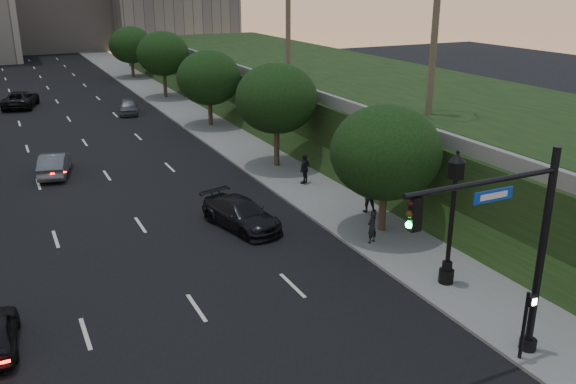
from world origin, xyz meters
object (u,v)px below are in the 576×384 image
sedan_far_left (21,99)px  sedan_far_right (128,106)px  sedan_mid_left (55,164)px  pedestrian_b (368,195)px  traffic_signal_mast (516,257)px  street_lamp (451,225)px  pedestrian_c (305,169)px  sedan_near_right (241,214)px  pedestrian_a (372,227)px

sedan_far_left → sedan_far_right: size_ratio=1.41×
sedan_mid_left → pedestrian_b: (13.88, -14.16, 0.35)m
sedan_far_left → sedan_mid_left: bearing=106.1°
sedan_far_left → traffic_signal_mast: bearing=117.3°
street_lamp → pedestrian_c: street_lamp is taller
sedan_far_right → traffic_signal_mast: bearing=-75.1°
sedan_near_right → pedestrian_b: (6.59, -1.20, 0.36)m
traffic_signal_mast → street_lamp: bearing=70.3°
pedestrian_b → sedan_far_right: bearing=-52.3°
pedestrian_a → sedan_mid_left: bearing=-74.8°
sedan_far_left → street_lamp: bearing=120.5°
street_lamp → pedestrian_b: bearing=79.4°
sedan_near_right → pedestrian_c: pedestrian_c is taller
pedestrian_b → sedan_far_left: bearing=-42.4°
pedestrian_b → pedestrian_c: 5.60m
street_lamp → sedan_mid_left: street_lamp is taller
sedan_far_right → pedestrian_a: 34.24m
sedan_near_right → pedestrian_a: 6.51m
pedestrian_a → street_lamp: bearing=77.5°
sedan_far_right → pedestrian_c: pedestrian_c is taller
sedan_far_right → pedestrian_b: pedestrian_b is taller
traffic_signal_mast → sedan_far_right: size_ratio=1.74×
street_lamp → sedan_far_left: (-12.88, 46.10, -1.85)m
sedan_far_left → pedestrian_c: size_ratio=3.18×
traffic_signal_mast → pedestrian_c: (2.42, 18.39, -2.63)m
sedan_near_right → traffic_signal_mast: bearing=-90.6°
traffic_signal_mast → sedan_near_right: traffic_signal_mast is taller
sedan_mid_left → pedestrian_a: 21.21m
pedestrian_c → street_lamp: bearing=52.8°
pedestrian_c → sedan_far_left: bearing=-101.7°
sedan_far_right → pedestrian_a: pedestrian_a is taller
traffic_signal_mast → pedestrian_b: traffic_signal_mast is taller
sedan_mid_left → sedan_far_right: size_ratio=1.10×
sedan_far_right → pedestrian_c: bearing=-67.3°
traffic_signal_mast → pedestrian_a: size_ratio=4.58×
sedan_mid_left → pedestrian_a: size_ratio=2.89×
sedan_mid_left → sedan_near_right: size_ratio=0.89×
sedan_mid_left → street_lamp: bearing=132.4°
street_lamp → sedan_mid_left: 25.47m
sedan_mid_left → sedan_far_left: sedan_far_left is taller
street_lamp → sedan_far_right: (-4.31, 38.62, -1.95)m
sedan_mid_left → pedestrian_a: (11.87, -17.58, 0.19)m
sedan_mid_left → sedan_far_left: size_ratio=0.78×
traffic_signal_mast → street_lamp: 5.24m
sedan_near_right → sedan_far_right: sedan_near_right is taller
traffic_signal_mast → pedestrian_c: size_ratio=3.93×
traffic_signal_mast → sedan_far_right: (-2.58, 43.46, -2.99)m
sedan_far_right → pedestrian_c: 25.57m
street_lamp → pedestrian_a: 4.93m
street_lamp → pedestrian_b: size_ratio=3.04×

